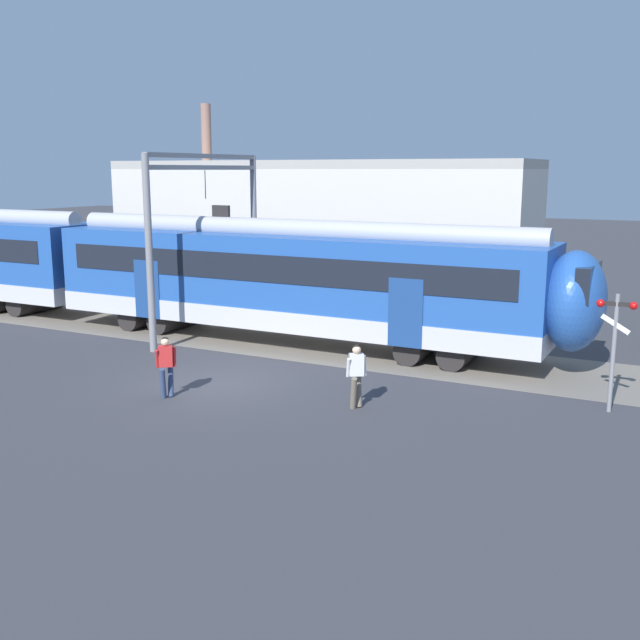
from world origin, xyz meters
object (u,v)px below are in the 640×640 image
(pedestrian_red, at_px, (166,361))
(commuter_train, at_px, (101,265))
(crossing_signal, at_px, (615,334))
(pedestrian_white, at_px, (356,371))

(pedestrian_red, bearing_deg, commuter_train, 141.34)
(pedestrian_red, height_order, crossing_signal, crossing_signal)
(pedestrian_white, height_order, crossing_signal, crossing_signal)
(commuter_train, bearing_deg, pedestrian_white, -22.18)
(commuter_train, relative_size, crossing_signal, 12.68)
(crossing_signal, bearing_deg, commuter_train, 171.36)
(crossing_signal, bearing_deg, pedestrian_white, -155.54)
(commuter_train, distance_m, pedestrian_white, 14.87)
(commuter_train, relative_size, pedestrian_white, 22.83)
(pedestrian_red, bearing_deg, pedestrian_white, 17.03)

